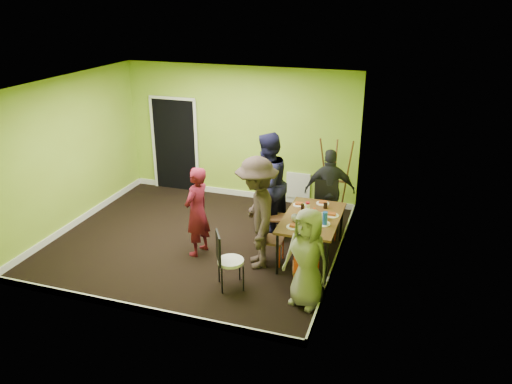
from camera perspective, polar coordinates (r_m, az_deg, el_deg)
ground at (r=9.07m, az=-6.65°, el=-5.54°), size 5.00×5.00×0.00m
room_walls at (r=8.70m, az=-6.96°, el=0.39°), size 5.04×4.54×2.82m
dining_table at (r=8.21m, az=6.41°, el=-3.17°), size 0.90×1.50×0.75m
chair_left_far at (r=8.92m, az=1.82°, el=-2.39°), size 0.41×0.41×0.87m
chair_left_near at (r=8.12m, az=1.36°, el=-4.87°), size 0.40×0.39×0.89m
chair_back_end at (r=9.10m, az=8.02°, el=-0.46°), size 0.52×0.58×1.03m
chair_front_end at (r=7.26m, az=5.73°, el=-8.32°), size 0.46×0.46×0.92m
chair_bentwood at (r=7.45m, az=-3.41°, el=-7.48°), size 0.49×0.48×0.91m
easel at (r=9.72m, az=9.02°, el=1.45°), size 0.65×0.61×1.62m
plate_near_left at (r=8.60m, az=4.95°, el=-1.47°), size 0.21×0.21×0.01m
plate_near_right at (r=7.80m, az=4.36°, el=-4.01°), size 0.24×0.24×0.01m
plate_far_back at (r=8.71m, az=7.64°, el=-1.28°), size 0.22×0.22×0.01m
plate_far_front at (r=7.70m, az=5.66°, el=-4.43°), size 0.26×0.26×0.01m
plate_wall_back at (r=8.26m, az=8.64°, el=-2.66°), size 0.23×0.23×0.01m
plate_wall_front at (r=7.96m, az=7.55°, el=-3.60°), size 0.26×0.26×0.01m
thermos at (r=8.18m, az=5.90°, el=-2.03°), size 0.07×0.07×0.21m
blue_bottle at (r=7.88m, az=7.89°, el=-3.02°), size 0.08×0.08×0.22m
orange_bottle at (r=8.32m, az=6.68°, el=-2.10°), size 0.04×0.04×0.08m
glass_mid at (r=8.41m, az=5.33°, el=-1.70°), size 0.06×0.06×0.10m
glass_back at (r=8.51m, az=7.94°, el=-1.57°), size 0.07×0.07×0.09m
glass_front at (r=7.78m, az=6.87°, el=-3.87°), size 0.06×0.06×0.09m
cup_a at (r=8.00m, az=4.50°, el=-2.98°), size 0.13×0.13×0.10m
cup_b at (r=8.11m, az=7.81°, el=-2.75°), size 0.11×0.11×0.10m
person_standing at (r=8.33m, az=-6.75°, el=-2.24°), size 0.47×0.63×1.54m
person_left_far at (r=8.98m, az=1.29°, el=0.93°), size 0.93×1.07×1.88m
person_left_near at (r=7.86m, az=0.11°, el=-2.42°), size 1.11×1.36×1.84m
person_back_end at (r=9.21m, az=8.41°, el=0.16°), size 0.98×0.59×1.56m
person_front_end at (r=7.00m, az=5.90°, el=-7.52°), size 0.83×0.69×1.46m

